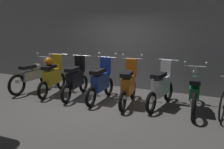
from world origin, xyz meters
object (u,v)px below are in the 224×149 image
Objects in this scene: motorbike_slot_0 at (33,75)px; motorbike_slot_2 at (76,79)px; motorbike_slot_1 at (52,76)px; motorbike_slot_6 at (194,91)px; motorbike_slot_3 at (101,82)px; motorbike_slot_5 at (161,86)px; motorbike_slot_4 at (128,85)px.

motorbike_slot_2 is at bearing -2.32° from motorbike_slot_0.
motorbike_slot_6 is (4.06, 0.19, -0.07)m from motorbike_slot_1.
motorbike_slot_3 is (2.43, -0.07, 0.04)m from motorbike_slot_0.
motorbike_slot_3 reaches higher than motorbike_slot_5.
motorbike_slot_1 is 1.00× the size of motorbike_slot_2.
motorbike_slot_4 is 1.64m from motorbike_slot_6.
motorbike_slot_6 is at bearing 3.15° from motorbike_slot_2.
motorbike_slot_1 is at bearing -176.55° from motorbike_slot_5.
motorbike_slot_0 is 1.16× the size of motorbike_slot_3.
motorbike_slot_4 is at bearing -173.36° from motorbike_slot_6.
motorbike_slot_2 is (0.81, 0.01, -0.04)m from motorbike_slot_1.
motorbike_slot_4 is at bearing -0.48° from motorbike_slot_3.
motorbike_slot_1 is at bearing -179.69° from motorbike_slot_3.
motorbike_slot_3 is at bearing -173.45° from motorbike_slot_5.
motorbike_slot_5 is (2.45, 0.18, 0.00)m from motorbike_slot_2.
motorbike_slot_6 is (2.43, 0.18, -0.04)m from motorbike_slot_3.
motorbike_slot_5 is at bearing 13.27° from motorbike_slot_4.
motorbike_slot_2 is 1.00× the size of motorbike_slot_5.
motorbike_slot_2 is at bearing 0.89° from motorbike_slot_1.
motorbike_slot_2 reaches higher than motorbike_slot_0.
motorbike_slot_0 is 4.87m from motorbike_slot_6.
motorbike_slot_4 is (3.24, -0.08, 0.04)m from motorbike_slot_0.
motorbike_slot_2 is 0.86× the size of motorbike_slot_6.
motorbike_slot_1 is 2.44m from motorbike_slot_4.
motorbike_slot_1 is 3.27m from motorbike_slot_5.
motorbike_slot_3 reaches higher than motorbike_slot_0.
motorbike_slot_0 is 2.44m from motorbike_slot_3.
motorbike_slot_0 is at bearing 174.47° from motorbike_slot_1.
motorbike_slot_1 is at bearing -179.11° from motorbike_slot_2.
motorbike_slot_0 is at bearing 178.37° from motorbike_slot_3.
motorbike_slot_1 is at bearing -179.95° from motorbike_slot_4.
motorbike_slot_2 is at bearing 179.63° from motorbike_slot_4.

